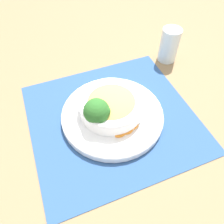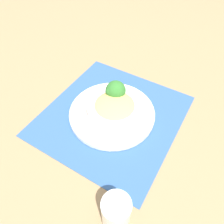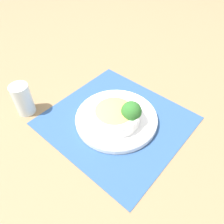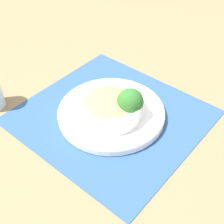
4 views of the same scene
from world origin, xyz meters
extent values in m
plane|color=#8C704C|center=(0.00, 0.00, 0.00)|extent=(4.00, 4.00, 0.00)
cube|color=#2D5184|center=(0.00, 0.00, 0.00)|extent=(0.51, 0.48, 0.00)
cylinder|color=white|center=(0.00, 0.00, 0.01)|extent=(0.29, 0.29, 0.02)
torus|color=white|center=(0.00, 0.00, 0.02)|extent=(0.29, 0.29, 0.01)
cylinder|color=white|center=(0.00, -0.01, 0.04)|extent=(0.18, 0.18, 0.04)
torus|color=white|center=(0.00, -0.01, 0.06)|extent=(0.18, 0.18, 0.01)
ellipsoid|color=#E0B75B|center=(0.00, -0.01, 0.05)|extent=(0.15, 0.15, 0.04)
cylinder|color=#759E51|center=(0.05, 0.02, 0.03)|extent=(0.03, 0.03, 0.02)
sphere|color=#2D6B28|center=(0.05, 0.02, 0.07)|extent=(0.07, 0.07, 0.07)
sphere|color=#2D6B28|center=(0.03, 0.03, 0.08)|extent=(0.03, 0.03, 0.03)
sphere|color=#2D6B28|center=(0.06, 0.01, 0.07)|extent=(0.03, 0.03, 0.03)
cylinder|color=orange|center=(0.00, 0.06, 0.02)|extent=(0.04, 0.04, 0.01)
cylinder|color=orange|center=(-0.02, 0.06, 0.02)|extent=(0.04, 0.04, 0.01)
cylinder|color=orange|center=(-0.04, 0.05, 0.02)|extent=(0.04, 0.04, 0.01)
cylinder|color=orange|center=(-0.05, 0.03, 0.02)|extent=(0.04, 0.04, 0.01)
camera|label=1|loc=(0.10, 0.37, 0.50)|focal=35.00mm
camera|label=2|loc=(-0.38, -0.29, 0.57)|focal=35.00mm
camera|label=3|loc=(0.37, -0.36, 0.58)|focal=35.00mm
camera|label=4|loc=(0.45, -0.42, 0.58)|focal=50.00mm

